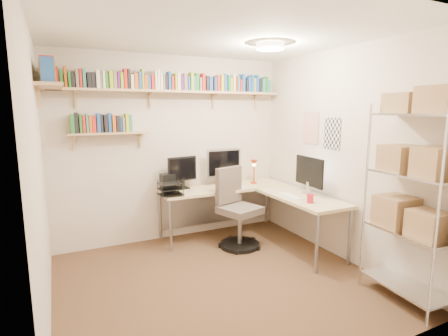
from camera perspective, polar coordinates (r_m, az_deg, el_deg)
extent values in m
plane|color=#4E2F21|center=(3.87, -0.71, -17.98)|extent=(3.20, 3.20, 0.00)
cube|color=beige|center=(4.87, -8.32, 3.07)|extent=(3.20, 0.04, 2.50)
cube|color=beige|center=(3.16, -28.05, -1.42)|extent=(0.04, 3.00, 2.50)
cube|color=beige|center=(4.40, 18.47, 2.00)|extent=(0.04, 3.00, 2.50)
cube|color=beige|center=(2.24, 15.88, -4.75)|extent=(3.20, 0.04, 2.50)
cube|color=white|center=(3.51, -0.80, 21.22)|extent=(3.20, 3.00, 0.04)
cube|color=white|center=(4.77, 13.95, 6.38)|extent=(0.01, 0.30, 0.42)
cube|color=silver|center=(4.47, 17.21, 5.40)|extent=(0.01, 0.28, 0.38)
cylinder|color=#FFEAC6|center=(4.01, 7.52, 19.09)|extent=(0.30, 0.30, 0.06)
cube|color=#DCBA7C|center=(4.72, -8.07, 12.24)|extent=(3.05, 0.25, 0.03)
cube|color=#DCBA7C|center=(4.07, -26.70, 11.80)|extent=(0.25, 1.00, 0.03)
cube|color=#DCBA7C|center=(4.56, -18.27, 5.42)|extent=(0.95, 0.20, 0.02)
cube|color=#DCBA7C|center=(4.56, -23.07, 10.81)|extent=(0.03, 0.20, 0.20)
cube|color=#DCBA7C|center=(4.70, -11.85, 11.29)|extent=(0.03, 0.20, 0.20)
cube|color=#DCBA7C|center=(5.00, -1.60, 11.37)|extent=(0.03, 0.20, 0.20)
cube|color=#DCBA7C|center=(5.32, 5.41, 11.22)|extent=(0.03, 0.20, 0.20)
cube|color=teal|center=(4.50, -26.60, 13.11)|extent=(0.04, 0.13, 0.22)
cube|color=teal|center=(4.50, -26.16, 13.25)|extent=(0.02, 0.12, 0.24)
cube|color=red|center=(4.50, -25.67, 13.21)|extent=(0.03, 0.12, 0.23)
cube|color=#267229|center=(4.50, -25.05, 13.06)|extent=(0.03, 0.13, 0.20)
cube|color=#BF5316|center=(4.50, -24.48, 13.37)|extent=(0.03, 0.13, 0.24)
cube|color=#267229|center=(4.50, -23.94, 12.99)|extent=(0.03, 0.15, 0.18)
cube|color=black|center=(4.50, -23.45, 13.01)|extent=(0.04, 0.13, 0.17)
cube|color=#7C6A5A|center=(4.51, -22.88, 13.30)|extent=(0.03, 0.14, 0.22)
cube|color=red|center=(4.51, -22.40, 13.35)|extent=(0.03, 0.14, 0.22)
cube|color=teal|center=(4.51, -21.90, 13.42)|extent=(0.03, 0.13, 0.23)
cube|color=black|center=(4.52, -21.20, 13.18)|extent=(0.04, 0.14, 0.18)
cube|color=black|center=(4.52, -20.57, 13.23)|extent=(0.04, 0.12, 0.18)
cube|color=white|center=(4.53, -19.92, 13.42)|extent=(0.04, 0.14, 0.21)
cube|color=#7C6A5A|center=(4.53, -19.45, 13.46)|extent=(0.02, 0.13, 0.21)
cube|color=white|center=(4.53, -19.09, 13.44)|extent=(0.02, 0.15, 0.21)
cube|color=#267229|center=(4.54, -18.65, 13.23)|extent=(0.03, 0.13, 0.17)
cube|color=#9CB421|center=(4.55, -18.02, 13.52)|extent=(0.04, 0.14, 0.21)
cube|color=#7C6A5A|center=(4.55, -17.40, 13.54)|extent=(0.04, 0.12, 0.21)
cube|color=#581C6B|center=(4.56, -16.90, 13.49)|extent=(0.02, 0.13, 0.20)
cube|color=#9CB421|center=(4.57, -16.41, 13.45)|extent=(0.03, 0.12, 0.19)
cube|color=red|center=(4.58, -15.87, 13.78)|extent=(0.04, 0.12, 0.24)
cube|color=black|center=(4.58, -15.35, 13.79)|extent=(0.03, 0.11, 0.24)
cube|color=white|center=(4.59, -14.84, 13.40)|extent=(0.04, 0.13, 0.18)
cube|color=#BF5316|center=(4.60, -14.27, 13.55)|extent=(0.04, 0.15, 0.20)
cube|color=#1E4D9C|center=(4.61, -13.67, 13.68)|extent=(0.04, 0.14, 0.22)
cube|color=#9CB421|center=(4.62, -13.21, 13.89)|extent=(0.02, 0.13, 0.25)
cube|color=#BF5316|center=(4.62, -12.76, 13.44)|extent=(0.04, 0.15, 0.18)
cube|color=#1E4D9C|center=(4.63, -12.26, 13.48)|extent=(0.03, 0.12, 0.18)
cube|color=red|center=(4.65, -11.69, 13.54)|extent=(0.04, 0.13, 0.19)
cube|color=white|center=(4.66, -11.16, 13.85)|extent=(0.02, 0.11, 0.24)
cube|color=white|center=(4.67, -10.76, 13.92)|extent=(0.03, 0.12, 0.25)
cube|color=white|center=(4.68, -10.31, 13.71)|extent=(0.03, 0.12, 0.21)
cube|color=#7C6A5A|center=(4.68, -9.91, 13.52)|extent=(0.03, 0.13, 0.18)
cube|color=black|center=(4.69, -9.55, 13.57)|extent=(0.03, 0.14, 0.19)
cube|color=#1E4D9C|center=(4.71, -9.04, 13.84)|extent=(0.03, 0.13, 0.23)
cube|color=red|center=(4.72, -8.53, 13.50)|extent=(0.03, 0.13, 0.18)
cube|color=#9CB421|center=(4.73, -8.06, 13.75)|extent=(0.02, 0.15, 0.22)
cube|color=white|center=(4.75, -7.53, 13.79)|extent=(0.04, 0.12, 0.23)
cube|color=#581C6B|center=(4.76, -7.03, 13.62)|extent=(0.03, 0.12, 0.20)
cube|color=#7C6A5A|center=(4.78, -6.47, 13.74)|extent=(0.04, 0.12, 0.22)
cube|color=#1E4D9C|center=(4.79, -5.93, 13.53)|extent=(0.03, 0.12, 0.19)
cube|color=#9CB421|center=(4.81, -5.44, 13.84)|extent=(0.04, 0.14, 0.24)
cube|color=teal|center=(4.82, -4.99, 13.58)|extent=(0.02, 0.11, 0.19)
cube|color=#267229|center=(4.83, -4.58, 13.77)|extent=(0.04, 0.12, 0.23)
cube|color=#7C6A5A|center=(4.85, -4.04, 13.43)|extent=(0.03, 0.13, 0.17)
cube|color=red|center=(4.87, -3.50, 13.78)|extent=(0.04, 0.11, 0.23)
cube|color=black|center=(4.89, -2.98, 13.58)|extent=(0.03, 0.14, 0.20)
cube|color=#1E4D9C|center=(4.91, -2.43, 13.53)|extent=(0.04, 0.14, 0.19)
cube|color=black|center=(4.92, -1.92, 13.50)|extent=(0.02, 0.15, 0.19)
cube|color=#1E4D9C|center=(4.94, -1.61, 13.52)|extent=(0.02, 0.13, 0.20)
cube|color=red|center=(4.95, -1.16, 13.62)|extent=(0.04, 0.14, 0.22)
cube|color=#9CB421|center=(4.98, -0.58, 13.66)|extent=(0.04, 0.15, 0.22)
cube|color=#1E4D9C|center=(5.00, 0.03, 13.71)|extent=(0.04, 0.12, 0.24)
cube|color=#267229|center=(5.02, 0.55, 13.61)|extent=(0.03, 0.15, 0.22)
cube|color=#9CB421|center=(5.04, 1.00, 13.36)|extent=(0.03, 0.11, 0.18)
cube|color=white|center=(5.06, 1.39, 13.66)|extent=(0.03, 0.14, 0.24)
cube|color=red|center=(5.08, 1.75, 13.50)|extent=(0.02, 0.13, 0.21)
cube|color=teal|center=(5.09, 2.16, 13.50)|extent=(0.03, 0.12, 0.21)
cube|color=red|center=(5.11, 2.53, 13.24)|extent=(0.03, 0.12, 0.17)
cube|color=#1E4D9C|center=(5.13, 2.97, 13.64)|extent=(0.04, 0.12, 0.25)
cube|color=black|center=(5.15, 3.46, 13.24)|extent=(0.03, 0.15, 0.18)
cube|color=#1E4D9C|center=(5.18, 3.92, 13.39)|extent=(0.04, 0.13, 0.21)
cube|color=#1E4D9C|center=(5.20, 4.35, 13.54)|extent=(0.04, 0.15, 0.24)
cube|color=#9CB421|center=(5.22, 4.76, 13.29)|extent=(0.03, 0.13, 0.20)
cube|color=#1E4D9C|center=(5.25, 5.23, 13.51)|extent=(0.04, 0.11, 0.24)
cube|color=black|center=(5.27, 5.69, 13.25)|extent=(0.04, 0.12, 0.20)
cube|color=teal|center=(5.30, 6.18, 13.21)|extent=(0.04, 0.14, 0.20)
cube|color=#267229|center=(5.32, 6.62, 13.32)|extent=(0.04, 0.14, 0.23)
cube|color=teal|center=(5.35, 7.08, 13.05)|extent=(0.04, 0.12, 0.18)
cube|color=#1E4D9C|center=(3.64, -26.90, 14.17)|extent=(0.11, 0.03, 0.22)
cube|color=red|center=(3.68, -26.90, 14.23)|extent=(0.12, 0.03, 0.24)
cube|color=#9CB421|center=(3.72, -26.86, 13.65)|extent=(0.13, 0.04, 0.17)
cube|color=#9CB421|center=(3.78, -26.88, 14.02)|extent=(0.14, 0.03, 0.23)
cube|color=#267229|center=(3.81, -26.87, 13.86)|extent=(0.11, 0.02, 0.21)
cube|color=#BF5316|center=(3.86, -26.85, 13.72)|extent=(0.14, 0.04, 0.20)
cube|color=#9CB421|center=(3.91, -26.87, 13.91)|extent=(0.13, 0.03, 0.24)
cube|color=teal|center=(3.95, -26.86, 13.81)|extent=(0.14, 0.04, 0.23)
cube|color=red|center=(4.00, -26.84, 13.60)|extent=(0.14, 0.03, 0.21)
cube|color=#267229|center=(4.03, -26.84, 13.70)|extent=(0.14, 0.03, 0.23)
cube|color=teal|center=(4.07, -26.82, 13.38)|extent=(0.13, 0.04, 0.20)
cube|color=#267229|center=(4.11, -26.82, 13.41)|extent=(0.12, 0.03, 0.21)
cube|color=#581C6B|center=(4.16, -26.81, 13.37)|extent=(0.14, 0.04, 0.21)
cube|color=#581C6B|center=(4.20, -26.81, 13.35)|extent=(0.15, 0.03, 0.21)
cube|color=#BF5316|center=(4.23, -26.80, 13.22)|extent=(0.13, 0.03, 0.20)
cube|color=#267229|center=(4.27, -26.79, 13.09)|extent=(0.12, 0.04, 0.19)
cube|color=#267229|center=(4.32, -26.81, 13.38)|extent=(0.13, 0.04, 0.24)
cube|color=#581C6B|center=(4.38, -26.78, 13.10)|extent=(0.11, 0.04, 0.20)
cube|color=#7C6A5A|center=(4.42, -26.78, 13.08)|extent=(0.12, 0.03, 0.21)
cube|color=#9CB421|center=(4.46, -26.78, 13.06)|extent=(0.14, 0.04, 0.21)
cube|color=#267229|center=(4.52, -23.53, 6.64)|extent=(0.04, 0.13, 0.22)
cube|color=black|center=(4.52, -22.98, 6.81)|extent=(0.04, 0.12, 0.24)
cube|color=#267229|center=(4.52, -22.38, 6.75)|extent=(0.03, 0.14, 0.23)
cube|color=red|center=(4.52, -21.92, 6.66)|extent=(0.03, 0.14, 0.21)
cube|color=teal|center=(4.53, -21.47, 6.82)|extent=(0.03, 0.14, 0.23)
cube|color=#BF5316|center=(4.53, -21.01, 6.70)|extent=(0.03, 0.15, 0.21)
cube|color=red|center=(4.53, -20.49, 6.66)|extent=(0.04, 0.13, 0.19)
cube|color=#1E4D9C|center=(4.54, -19.83, 6.95)|extent=(0.04, 0.12, 0.23)
cube|color=black|center=(4.54, -19.36, 6.88)|extent=(0.02, 0.12, 0.22)
cube|color=black|center=(4.55, -18.77, 6.91)|extent=(0.04, 0.13, 0.22)
cube|color=#1E4D9C|center=(4.56, -18.17, 7.05)|extent=(0.04, 0.12, 0.23)
cube|color=#BF5316|center=(4.56, -17.60, 6.97)|extent=(0.04, 0.15, 0.22)
cube|color=black|center=(4.57, -16.96, 6.91)|extent=(0.04, 0.12, 0.20)
cube|color=#1E4D9C|center=(4.58, -16.52, 6.77)|extent=(0.02, 0.12, 0.17)
cube|color=#7C6A5A|center=(4.58, -16.17, 6.83)|extent=(0.03, 0.15, 0.18)
cube|color=#9CB421|center=(4.59, -15.61, 7.15)|extent=(0.04, 0.14, 0.23)
cube|color=teal|center=(4.60, -15.08, 7.08)|extent=(0.03, 0.13, 0.21)
cube|color=beige|center=(4.94, 0.05, -3.26)|extent=(1.84, 0.58, 0.04)
cube|color=beige|center=(4.50, 12.63, -4.78)|extent=(0.58, 1.26, 0.04)
cylinder|color=gray|center=(4.51, -8.68, -9.34)|extent=(0.04, 0.04, 0.68)
cylinder|color=gray|center=(4.95, -10.37, -7.66)|extent=(0.04, 0.04, 0.68)
cylinder|color=gray|center=(5.65, 6.95, -5.43)|extent=(0.04, 0.04, 0.68)
cylinder|color=gray|center=(4.03, 14.93, -11.89)|extent=(0.04, 0.04, 0.68)
cylinder|color=gray|center=(4.35, 19.84, -10.55)|extent=(0.04, 0.04, 0.68)
cube|color=gray|center=(5.24, -1.16, -6.02)|extent=(1.74, 0.02, 0.53)
cube|color=silver|center=(5.00, -0.03, 0.84)|extent=(0.53, 0.03, 0.41)
cube|color=black|center=(4.98, 0.06, 0.81)|extent=(0.48, 0.00, 0.35)
cube|color=black|center=(4.77, -6.84, -0.12)|extent=(0.43, 0.03, 0.33)
cube|color=black|center=(4.55, 13.73, -0.54)|extent=(0.03, 0.56, 0.37)
cube|color=white|center=(4.54, 13.54, -0.56)|extent=(0.00, 0.50, 0.32)
cube|color=white|center=(4.80, 1.48, -3.31)|extent=(0.41, 0.13, 0.01)
cube|color=white|center=(4.44, 10.78, -4.55)|extent=(0.13, 0.39, 0.01)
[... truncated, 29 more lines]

